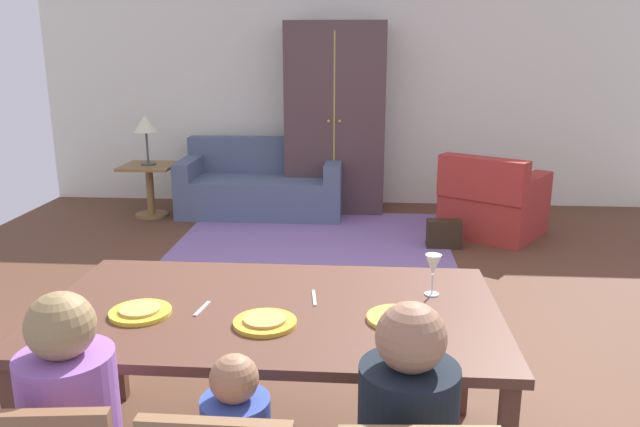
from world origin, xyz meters
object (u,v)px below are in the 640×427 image
(dining_table, at_px, (272,320))
(armoire, at_px, (335,118))
(armchair, at_px, (492,204))
(table_lamp, at_px, (146,126))
(plate_near_woman, at_px, (398,318))
(plate_near_child, at_px, (265,323))
(side_table, at_px, (150,183))
(wine_glass, at_px, (433,266))
(plate_near_man, at_px, (140,312))
(handbag, at_px, (444,234))
(couch, at_px, (263,186))

(dining_table, relative_size, armoire, 0.91)
(dining_table, xyz_separation_m, armoire, (0.04, 4.63, 0.35))
(armchair, distance_m, table_lamp, 3.73)
(plate_near_woman, bearing_deg, plate_near_child, -171.30)
(table_lamp, bearing_deg, side_table, -45.00)
(wine_glass, bearing_deg, plate_near_man, -166.05)
(handbag, bearing_deg, armchair, 41.16)
(plate_near_woman, relative_size, handbag, 0.78)
(wine_glass, xyz_separation_m, side_table, (-2.67, 3.97, -0.52))
(plate_near_child, xyz_separation_m, armoire, (0.04, 4.81, 0.28))
(plate_near_man, xyz_separation_m, armchair, (2.17, 3.83, -0.45))
(dining_table, bearing_deg, plate_near_man, -167.08)
(couch, bearing_deg, armchair, -16.18)
(plate_near_child, height_order, plate_near_woman, same)
(armoire, bearing_deg, wine_glass, -81.70)
(dining_table, height_order, armoire, armoire)
(table_lamp, bearing_deg, plate_near_child, -65.35)
(plate_near_man, relative_size, plate_near_woman, 1.00)
(plate_near_child, bearing_deg, wine_glass, 27.74)
(plate_near_woman, height_order, table_lamp, table_lamp)
(dining_table, height_order, couch, couch)
(couch, relative_size, handbag, 5.62)
(couch, height_order, armchair, same)
(wine_glass, xyz_separation_m, handbag, (0.44, 3.07, -0.76))
(plate_near_child, xyz_separation_m, wine_glass, (0.68, 0.36, 0.12))
(dining_table, height_order, armchair, armchair)
(handbag, bearing_deg, couch, 148.68)
(plate_near_man, distance_m, plate_near_child, 0.53)
(handbag, bearing_deg, plate_near_woman, -100.24)
(plate_near_woman, distance_m, table_lamp, 4.95)
(plate_near_woman, distance_m, side_table, 4.96)
(plate_near_man, bearing_deg, armoire, 83.30)
(plate_near_man, height_order, handbag, plate_near_man)
(wine_glass, distance_m, table_lamp, 4.79)
(plate_near_man, distance_m, plate_near_woman, 1.05)
(armchair, bearing_deg, handbag, -138.84)
(dining_table, xyz_separation_m, side_table, (-1.99, 4.15, -0.32))
(dining_table, height_order, plate_near_child, plate_near_child)
(armchair, bearing_deg, couch, 163.82)
(dining_table, distance_m, plate_near_woman, 0.54)
(dining_table, xyz_separation_m, armchair, (1.65, 3.71, -0.38))
(plate_near_child, bearing_deg, plate_near_woman, 8.70)
(armoire, distance_m, table_lamp, 2.08)
(couch, distance_m, handbag, 2.24)
(couch, bearing_deg, table_lamp, -167.99)
(plate_near_child, distance_m, plate_near_woman, 0.53)
(armchair, bearing_deg, plate_near_man, -119.57)
(dining_table, bearing_deg, armoire, 89.56)
(side_table, bearing_deg, wine_glass, -56.07)
(couch, xyz_separation_m, armchair, (2.42, -0.70, 0.02))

